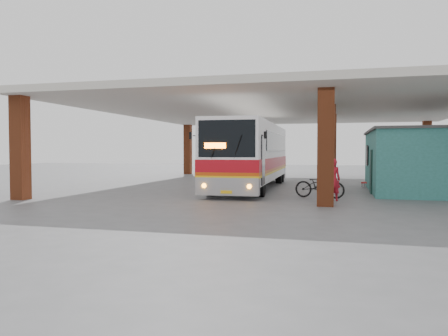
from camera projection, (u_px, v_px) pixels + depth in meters
ground at (260, 196)px, 19.86m from camera, size 90.00×90.00×0.00m
brick_columns at (301, 149)px, 24.24m from camera, size 20.10×21.60×4.35m
canopy_roof at (288, 110)px, 25.83m from camera, size 21.00×23.00×0.30m
shop_building at (422, 161)px, 21.74m from camera, size 5.20×8.20×3.11m
coach_bus at (251, 155)px, 23.92m from camera, size 3.10×12.85×3.72m
motorcycle at (320, 185)px, 18.97m from camera, size 2.24×1.10×1.13m
pedestrian at (333, 180)px, 17.85m from camera, size 0.69×0.50×1.75m
red_chair at (368, 180)px, 24.62m from camera, size 0.59×0.59×0.87m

